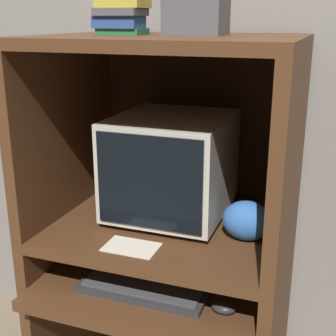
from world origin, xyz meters
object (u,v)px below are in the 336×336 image
at_px(snack_bag, 247,221).
at_px(storage_box, 196,14).
at_px(keyboard, 143,289).
at_px(book_stack, 121,15).
at_px(crt_monitor, 172,165).
at_px(mouse, 224,308).

bearing_deg(snack_bag, storage_box, 161.05).
distance_m(keyboard, book_stack, 0.89).
xyz_separation_m(keyboard, book_stack, (-0.15, 0.22, 0.85)).
bearing_deg(snack_bag, crt_monitor, 159.06).
relative_size(crt_monitor, mouse, 5.99).
height_order(crt_monitor, book_stack, book_stack).
relative_size(snack_bag, book_stack, 1.00).
bearing_deg(storage_box, keyboard, -110.18).
xyz_separation_m(snack_bag, storage_box, (-0.20, 0.07, 0.63)).
distance_m(crt_monitor, keyboard, 0.44).
bearing_deg(book_stack, storage_box, 6.38).
bearing_deg(storage_box, book_stack, -173.62).
bearing_deg(crt_monitor, snack_bag, -20.94).
distance_m(keyboard, storage_box, 0.89).
distance_m(mouse, storage_box, 0.90).
bearing_deg(storage_box, snack_bag, -18.95).
distance_m(mouse, snack_bag, 0.28).
bearing_deg(book_stack, keyboard, -55.06).
height_order(keyboard, storage_box, storage_box).
bearing_deg(book_stack, snack_bag, -5.43).
distance_m(mouse, book_stack, 0.97).
bearing_deg(snack_bag, book_stack, 174.57).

